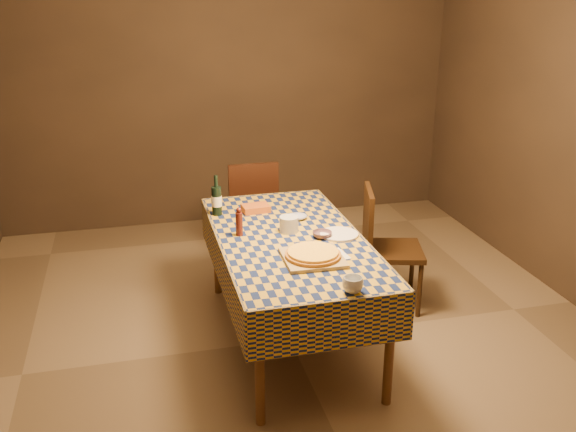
% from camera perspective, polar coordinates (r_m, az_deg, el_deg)
% --- Properties ---
extents(room, '(5.00, 5.10, 2.70)m').
position_cam_1_polar(room, '(4.02, 0.17, 5.78)').
color(room, brown).
rests_on(room, ground).
extents(dining_table, '(0.94, 1.84, 0.77)m').
position_cam_1_polar(dining_table, '(4.23, 0.16, -2.85)').
color(dining_table, brown).
rests_on(dining_table, ground).
extents(cutting_board, '(0.36, 0.36, 0.02)m').
position_cam_1_polar(cutting_board, '(3.88, 2.23, -3.74)').
color(cutting_board, '#9F834A').
rests_on(cutting_board, dining_table).
extents(pizza, '(0.44, 0.44, 0.03)m').
position_cam_1_polar(pizza, '(3.86, 2.24, -3.37)').
color(pizza, '#A5631B').
rests_on(pizza, cutting_board).
extents(pepper_mill, '(0.05, 0.05, 0.19)m').
position_cam_1_polar(pepper_mill, '(4.21, -4.36, -0.57)').
color(pepper_mill, '#4D1811').
rests_on(pepper_mill, dining_table).
extents(bowl, '(0.16, 0.16, 0.04)m').
position_cam_1_polar(bowl, '(4.20, 3.06, -1.66)').
color(bowl, '#5F434F').
rests_on(bowl, dining_table).
extents(wine_glass, '(0.07, 0.07, 0.15)m').
position_cam_1_polar(wine_glass, '(4.60, -6.41, 1.34)').
color(wine_glass, white).
rests_on(wine_glass, dining_table).
extents(wine_bottle, '(0.09, 0.09, 0.29)m').
position_cam_1_polar(wine_bottle, '(4.59, -6.36, 1.41)').
color(wine_bottle, black).
rests_on(wine_bottle, dining_table).
extents(deli_tub, '(0.16, 0.16, 0.11)m').
position_cam_1_polar(deli_tub, '(4.28, 0.08, -0.74)').
color(deli_tub, silver).
rests_on(deli_tub, dining_table).
extents(takeout_container, '(0.20, 0.15, 0.05)m').
position_cam_1_polar(takeout_container, '(4.66, -2.89, 0.69)').
color(takeout_container, '#AF5117').
rests_on(takeout_container, dining_table).
extents(white_plate, '(0.30, 0.30, 0.01)m').
position_cam_1_polar(white_plate, '(4.24, 4.56, -1.63)').
color(white_plate, white).
rests_on(white_plate, dining_table).
extents(tumbler, '(0.13, 0.13, 0.09)m').
position_cam_1_polar(tumbler, '(3.49, 5.78, -6.11)').
color(tumbler, silver).
rests_on(tumbler, dining_table).
extents(flour_patch, '(0.26, 0.21, 0.00)m').
position_cam_1_polar(flour_patch, '(3.93, 3.57, -3.55)').
color(flour_patch, silver).
rests_on(flour_patch, dining_table).
extents(flour_bag, '(0.17, 0.14, 0.04)m').
position_cam_1_polar(flour_bag, '(4.50, 0.77, -0.04)').
color(flour_bag, '#A5AED3').
rests_on(flour_bag, dining_table).
extents(chair_far, '(0.42, 0.43, 0.93)m').
position_cam_1_polar(chair_far, '(5.52, -3.25, 0.90)').
color(chair_far, black).
rests_on(chair_far, ground).
extents(chair_right, '(0.52, 0.52, 0.93)m').
position_cam_1_polar(chair_right, '(4.82, 8.42, -2.29)').
color(chair_right, black).
rests_on(chair_right, ground).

